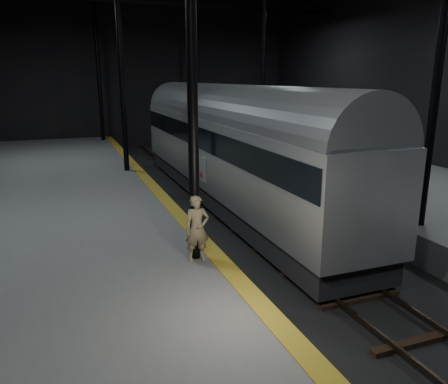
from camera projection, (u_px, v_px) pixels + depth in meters
ground at (260, 229)px, 16.72m from camera, size 44.00×44.00×0.00m
platform_left at (49, 241)px, 14.03m from camera, size 9.00×43.80×1.00m
platform_right at (415, 198)px, 19.15m from camera, size 9.00×43.80×1.00m
tactile_strip at (177, 213)px, 15.36m from camera, size 0.50×43.80×0.01m
track at (260, 227)px, 16.70m from camera, size 2.40×43.00×0.24m
train at (227, 141)px, 19.16m from camera, size 2.93×19.54×5.22m
woman at (197, 229)px, 11.15m from camera, size 0.65×0.45×1.74m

